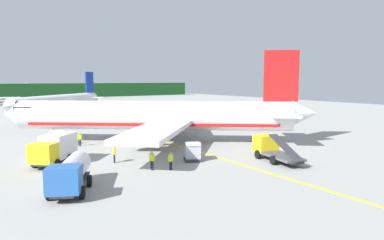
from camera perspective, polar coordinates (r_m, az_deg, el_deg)
airliner_foreground at (r=46.65m, az=-5.58°, el=0.62°), size 35.18×30.10×11.90m
airliner_mid_apron at (r=89.00m, az=-20.56°, el=2.75°), size 28.43×27.21×10.29m
airliner_distant at (r=200.44m, az=-25.89°, el=4.09°), size 18.99×22.91×6.54m
service_truck_baggage at (r=37.18m, az=12.75°, el=-4.49°), size 3.54×6.91×2.68m
service_truck_catering at (r=36.66m, az=-21.39°, el=-4.29°), size 5.21×5.44×2.88m
service_truck_pushback at (r=27.50m, az=-19.00°, el=-8.10°), size 4.57×6.46×2.40m
cargo_container_near at (r=47.11m, az=-20.87°, el=-2.77°), size 2.14×2.14×1.92m
cargo_container_mid at (r=35.73m, az=0.11°, el=-5.16°), size 2.28×2.28×1.97m
crew_marshaller at (r=35.68m, az=-12.48°, el=-5.17°), size 0.29×0.62×1.74m
crew_loader_left at (r=32.14m, az=-3.47°, el=-6.41°), size 0.59×0.38×1.67m
crew_loader_right at (r=32.28m, az=-6.50°, el=-6.28°), size 0.38×0.59×1.75m
crew_supervisor at (r=45.64m, az=-17.73°, el=-2.82°), size 0.61×0.35×1.70m
apron_guide_line at (r=43.48m, az=-1.84°, el=-4.29°), size 0.30×60.00×0.01m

